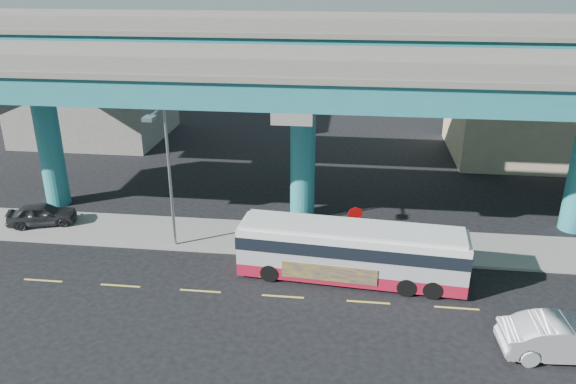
# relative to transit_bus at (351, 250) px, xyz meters

# --- Properties ---
(ground) EXTENTS (120.00, 120.00, 0.00)m
(ground) POSITION_rel_transit_bus_xyz_m (-3.12, -1.77, -1.56)
(ground) COLOR black
(ground) RESTS_ON ground
(sidewalk) EXTENTS (70.00, 4.00, 0.15)m
(sidewalk) POSITION_rel_transit_bus_xyz_m (-3.12, 3.73, -1.49)
(sidewalk) COLOR gray
(sidewalk) RESTS_ON ground
(lane_markings) EXTENTS (58.00, 0.12, 0.01)m
(lane_markings) POSITION_rel_transit_bus_xyz_m (-3.12, -2.07, -1.56)
(lane_markings) COLOR #D8C64C
(lane_markings) RESTS_ON ground
(viaduct) EXTENTS (52.00, 12.40, 11.70)m
(viaduct) POSITION_rel_transit_bus_xyz_m (-3.12, 7.34, 7.58)
(viaduct) COLOR #226B82
(viaduct) RESTS_ON ground
(building_beige) EXTENTS (14.00, 10.23, 7.00)m
(building_beige) POSITION_rel_transit_bus_xyz_m (14.88, 21.21, 1.95)
(building_beige) COLOR tan
(building_beige) RESTS_ON ground
(building_concrete) EXTENTS (12.00, 10.00, 9.00)m
(building_concrete) POSITION_rel_transit_bus_xyz_m (-23.12, 22.23, 2.94)
(building_concrete) COLOR gray
(building_concrete) RESTS_ON ground
(transit_bus) EXTENTS (11.26, 3.28, 2.85)m
(transit_bus) POSITION_rel_transit_bus_xyz_m (0.00, 0.00, 0.00)
(transit_bus) COLOR maroon
(transit_bus) RESTS_ON ground
(sedan) EXTENTS (2.36, 5.20, 1.64)m
(sedan) POSITION_rel_transit_bus_xyz_m (8.49, -4.98, -0.74)
(sedan) COLOR #AFAFB4
(sedan) RESTS_ON ground
(parked_car) EXTENTS (3.94, 4.84, 1.32)m
(parked_car) POSITION_rel_transit_bus_xyz_m (-18.29, 3.77, -0.75)
(parked_car) COLOR #2A2A2E
(parked_car) RESTS_ON sidewalk
(street_lamp) EXTENTS (0.50, 2.59, 7.98)m
(street_lamp) POSITION_rel_transit_bus_xyz_m (-9.68, 1.66, 3.76)
(street_lamp) COLOR gray
(street_lamp) RESTS_ON sidewalk
(stop_sign) EXTENTS (0.79, 0.23, 2.69)m
(stop_sign) POSITION_rel_transit_bus_xyz_m (0.12, 2.41, 0.54)
(stop_sign) COLOR gray
(stop_sign) RESTS_ON sidewalk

